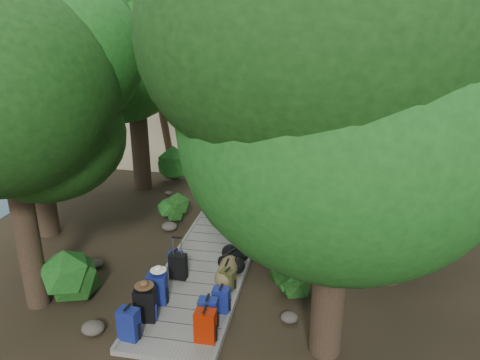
% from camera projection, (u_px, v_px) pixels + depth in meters
% --- Properties ---
extents(ground, '(120.00, 120.00, 0.00)m').
position_uv_depth(ground, '(222.00, 239.00, 13.20)').
color(ground, '#322619').
rests_on(ground, ground).
extents(sand_beach, '(40.00, 22.00, 0.02)m').
position_uv_depth(sand_beach, '(283.00, 116.00, 27.92)').
color(sand_beach, tan).
rests_on(sand_beach, ground).
extents(distant_hill, '(32.00, 16.00, 12.00)m').
position_uv_depth(distant_hill, '(18.00, 54.00, 64.51)').
color(distant_hill, black).
rests_on(distant_hill, ground).
extents(boardwalk, '(2.00, 12.00, 0.12)m').
position_uv_depth(boardwalk, '(230.00, 222.00, 14.10)').
color(boardwalk, slate).
rests_on(boardwalk, ground).
extents(backpack_left_a, '(0.41, 0.31, 0.72)m').
position_uv_depth(backpack_left_a, '(129.00, 322.00, 8.93)').
color(backpack_left_a, navy).
rests_on(backpack_left_a, boardwalk).
extents(backpack_left_b, '(0.46, 0.35, 0.78)m').
position_uv_depth(backpack_left_b, '(145.00, 303.00, 9.47)').
color(backpack_left_b, black).
rests_on(backpack_left_b, boardwalk).
extents(backpack_left_c, '(0.44, 0.33, 0.76)m').
position_uv_depth(backpack_left_c, '(157.00, 287.00, 10.02)').
color(backpack_left_c, navy).
rests_on(backpack_left_c, boardwalk).
extents(backpack_left_d, '(0.37, 0.32, 0.49)m').
position_uv_depth(backpack_left_d, '(175.00, 259.00, 11.42)').
color(backpack_left_d, navy).
rests_on(backpack_left_d, boardwalk).
extents(backpack_right_a, '(0.41, 0.29, 0.72)m').
position_uv_depth(backpack_right_a, '(205.00, 324.00, 8.89)').
color(backpack_right_a, '#921600').
rests_on(backpack_right_a, boardwalk).
extents(backpack_right_b, '(0.38, 0.27, 0.68)m').
position_uv_depth(backpack_right_b, '(208.00, 311.00, 9.30)').
color(backpack_right_b, navy).
rests_on(backpack_right_b, boardwalk).
extents(backpack_right_c, '(0.35, 0.25, 0.60)m').
position_uv_depth(backpack_right_c, '(221.00, 299.00, 9.77)').
color(backpack_right_c, navy).
rests_on(backpack_right_c, boardwalk).
extents(backpack_right_d, '(0.38, 0.32, 0.50)m').
position_uv_depth(backpack_right_d, '(228.00, 279.00, 10.58)').
color(backpack_right_d, '#3B3D1B').
rests_on(backpack_right_d, boardwalk).
extents(duffel_right_khaki, '(0.45, 0.67, 0.45)m').
position_uv_depth(duffel_right_khaki, '(227.00, 271.00, 10.92)').
color(duffel_right_khaki, brown).
rests_on(duffel_right_khaki, boardwalk).
extents(duffel_right_black, '(0.68, 0.79, 0.42)m').
position_uv_depth(duffel_right_black, '(233.00, 259.00, 11.48)').
color(duffel_right_black, black).
rests_on(duffel_right_black, boardwalk).
extents(suitcase_on_boardwalk, '(0.41, 0.24, 0.63)m').
position_uv_depth(suitcase_on_boardwalk, '(178.00, 266.00, 10.96)').
color(suitcase_on_boardwalk, black).
rests_on(suitcase_on_boardwalk, boardwalk).
extents(lone_suitcase_on_sand, '(0.42, 0.27, 0.62)m').
position_uv_depth(lone_suitcase_on_sand, '(274.00, 151.00, 20.12)').
color(lone_suitcase_on_sand, black).
rests_on(lone_suitcase_on_sand, sand_beach).
extents(hat_brown, '(0.39, 0.39, 0.12)m').
position_uv_depth(hat_brown, '(144.00, 283.00, 9.33)').
color(hat_brown, '#51351E').
rests_on(hat_brown, backpack_left_b).
extents(hat_white, '(0.34, 0.34, 0.11)m').
position_uv_depth(hat_white, '(158.00, 268.00, 9.92)').
color(hat_white, silver).
rests_on(hat_white, backpack_left_c).
extents(kayak, '(0.87, 3.44, 0.34)m').
position_uv_depth(kayak, '(188.00, 138.00, 22.52)').
color(kayak, '#A1330D').
rests_on(kayak, sand_beach).
extents(sun_lounger, '(0.81, 1.81, 0.56)m').
position_uv_depth(sun_lounger, '(336.00, 144.00, 21.17)').
color(sun_lounger, silver).
rests_on(sun_lounger, sand_beach).
extents(tree_right_a, '(5.12, 5.12, 8.54)m').
position_uv_depth(tree_right_a, '(341.00, 132.00, 7.44)').
color(tree_right_a, black).
rests_on(tree_right_a, ground).
extents(tree_right_b, '(5.90, 5.90, 10.53)m').
position_uv_depth(tree_right_b, '(413.00, 53.00, 9.47)').
color(tree_right_b, black).
rests_on(tree_right_b, ground).
extents(tree_right_c, '(4.75, 4.75, 8.23)m').
position_uv_depth(tree_right_c, '(345.00, 84.00, 13.16)').
color(tree_right_c, black).
rests_on(tree_right_c, ground).
extents(tree_right_d, '(6.59, 6.59, 12.08)m').
position_uv_depth(tree_right_d, '(429.00, 11.00, 14.04)').
color(tree_right_d, black).
rests_on(tree_right_d, ground).
extents(tree_right_e, '(4.89, 4.89, 8.80)m').
position_uv_depth(tree_right_e, '(371.00, 57.00, 17.44)').
color(tree_right_e, black).
rests_on(tree_right_e, ground).
extents(tree_right_f, '(4.98, 4.98, 8.90)m').
position_uv_depth(tree_right_f, '(420.00, 52.00, 18.80)').
color(tree_right_f, black).
rests_on(tree_right_f, ground).
extents(tree_left_a, '(4.22, 4.22, 7.04)m').
position_uv_depth(tree_left_a, '(12.00, 151.00, 9.09)').
color(tree_left_a, black).
rests_on(tree_left_a, ground).
extents(tree_left_b, '(4.78, 4.78, 8.61)m').
position_uv_depth(tree_left_b, '(26.00, 83.00, 12.02)').
color(tree_left_b, black).
rests_on(tree_left_b, ground).
extents(tree_left_c, '(5.12, 5.12, 8.91)m').
position_uv_depth(tree_left_c, '(134.00, 61.00, 15.40)').
color(tree_left_c, black).
rests_on(tree_left_c, ground).
extents(tree_back_a, '(5.49, 5.49, 9.50)m').
position_uv_depth(tree_back_a, '(249.00, 33.00, 26.07)').
color(tree_back_a, black).
rests_on(tree_back_a, ground).
extents(tree_back_b, '(5.18, 5.18, 9.25)m').
position_uv_depth(tree_back_b, '(323.00, 36.00, 26.13)').
color(tree_back_b, black).
rests_on(tree_back_b, ground).
extents(tree_back_c, '(4.76, 4.76, 8.57)m').
position_uv_depth(tree_back_c, '(377.00, 44.00, 25.11)').
color(tree_back_c, black).
rests_on(tree_back_c, ground).
extents(tree_back_d, '(4.65, 4.65, 7.75)m').
position_uv_depth(tree_back_d, '(185.00, 49.00, 26.71)').
color(tree_back_d, black).
rests_on(tree_back_d, ground).
extents(palm_right_a, '(4.93, 4.93, 8.40)m').
position_uv_depth(palm_right_a, '(347.00, 67.00, 16.12)').
color(palm_right_a, '#134413').
rests_on(palm_right_a, ground).
extents(palm_right_b, '(4.08, 4.08, 7.88)m').
position_uv_depth(palm_right_b, '(380.00, 60.00, 20.56)').
color(palm_right_b, '#134413').
rests_on(palm_right_b, ground).
extents(palm_right_c, '(4.66, 4.66, 7.41)m').
position_uv_depth(palm_right_c, '(331.00, 60.00, 22.74)').
color(palm_right_c, '#134413').
rests_on(palm_right_c, ground).
extents(palm_left_a, '(4.35, 4.35, 6.92)m').
position_uv_depth(palm_left_a, '(160.00, 76.00, 19.37)').
color(palm_left_a, '#134413').
rests_on(palm_left_a, ground).
extents(rock_left_a, '(0.47, 0.42, 0.26)m').
position_uv_depth(rock_left_a, '(93.00, 328.00, 9.33)').
color(rock_left_a, '#4C473F').
rests_on(rock_left_a, ground).
extents(rock_left_b, '(0.38, 0.35, 0.21)m').
position_uv_depth(rock_left_b, '(96.00, 263.00, 11.72)').
color(rock_left_b, '#4C473F').
rests_on(rock_left_b, ground).
extents(rock_left_c, '(0.45, 0.41, 0.25)m').
position_uv_depth(rock_left_c, '(169.00, 226.00, 13.64)').
color(rock_left_c, '#4C473F').
rests_on(rock_left_c, ground).
extents(rock_left_d, '(0.26, 0.24, 0.14)m').
position_uv_depth(rock_left_d, '(169.00, 193.00, 16.23)').
color(rock_left_d, '#4C473F').
rests_on(rock_left_d, ground).
extents(rock_right_a, '(0.37, 0.33, 0.20)m').
position_uv_depth(rock_right_a, '(289.00, 317.00, 9.69)').
color(rock_right_a, '#4C473F').
rests_on(rock_right_a, ground).
extents(rock_right_b, '(0.44, 0.39, 0.24)m').
position_uv_depth(rock_right_b, '(318.00, 263.00, 11.72)').
color(rock_right_b, '#4C473F').
rests_on(rock_right_b, ground).
extents(rock_right_c, '(0.31, 0.28, 0.17)m').
position_uv_depth(rock_right_c, '(300.00, 220.00, 14.17)').
color(rock_right_c, '#4C473F').
rests_on(rock_right_c, ground).
extents(rock_right_d, '(0.55, 0.50, 0.30)m').
position_uv_depth(rock_right_d, '(332.00, 190.00, 16.27)').
color(rock_right_d, '#4C473F').
rests_on(rock_right_d, ground).
extents(shrub_left_a, '(1.25, 1.25, 1.12)m').
position_uv_depth(shrub_left_a, '(69.00, 277.00, 10.30)').
color(shrub_left_a, '#164615').
rests_on(shrub_left_a, ground).
extents(shrub_left_b, '(0.85, 0.85, 0.77)m').
position_uv_depth(shrub_left_b, '(172.00, 210.00, 14.09)').
color(shrub_left_b, '#164615').
rests_on(shrub_left_b, ground).
extents(shrub_left_c, '(1.38, 1.38, 1.24)m').
position_uv_depth(shrub_left_c, '(173.00, 165.00, 17.39)').
color(shrub_left_c, '#164615').
rests_on(shrub_left_c, ground).
extents(shrub_right_a, '(0.86, 0.86, 0.78)m').
position_uv_depth(shrub_right_a, '(291.00, 277.00, 10.62)').
color(shrub_right_a, '#164615').
rests_on(shrub_right_a, ground).
extents(shrub_right_b, '(1.12, 1.12, 1.01)m').
position_uv_depth(shrub_right_b, '(316.00, 205.00, 14.19)').
color(shrub_right_b, '#164615').
rests_on(shrub_right_b, ground).
extents(shrub_right_c, '(0.79, 0.79, 0.71)m').
position_uv_depth(shrub_right_c, '(299.00, 170.00, 17.64)').
color(shrub_right_c, '#164615').
rests_on(shrub_right_c, ground).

